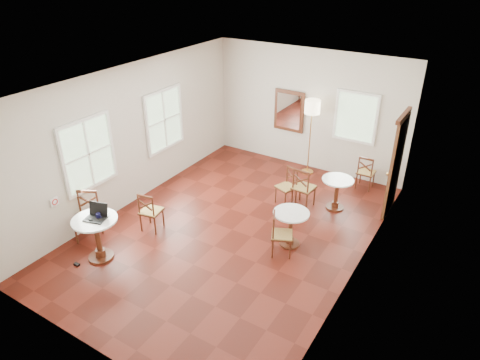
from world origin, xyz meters
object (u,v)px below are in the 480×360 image
(cafe_table_back, at_px, (337,190))
(chair_mid_b, at_px, (281,234))
(cafe_table_mid, at_px, (291,225))
(floor_lamp, at_px, (312,112))
(cafe_table_near, at_px, (97,234))
(power_adapter, at_px, (77,264))
(mouse, at_px, (91,220))
(laptop, at_px, (97,215))
(chair_back_b, at_px, (287,186))
(water_glass, at_px, (109,215))
(navy_mug, at_px, (98,216))
(chair_back_a, at_px, (366,172))
(chair_near_b, at_px, (87,217))
(chair_near_a, at_px, (151,211))
(chair_mid_a, at_px, (303,188))

(cafe_table_back, distance_m, chair_mid_b, 2.07)
(cafe_table_mid, bearing_deg, floor_lamp, 107.66)
(cafe_table_near, distance_m, power_adapter, 0.66)
(mouse, bearing_deg, laptop, 101.46)
(chair_back_b, bearing_deg, cafe_table_near, -98.73)
(laptop, height_order, water_glass, laptop)
(mouse, height_order, power_adapter, mouse)
(cafe_table_mid, bearing_deg, navy_mug, -141.85)
(chair_back_a, relative_size, chair_back_b, 1.00)
(chair_mid_b, bearing_deg, cafe_table_near, 98.75)
(chair_back_a, height_order, mouse, mouse)
(cafe_table_back, relative_size, chair_back_a, 0.85)
(chair_near_b, xyz_separation_m, water_glass, (0.82, -0.16, 0.40))
(chair_back_a, height_order, water_glass, water_glass)
(cafe_table_mid, distance_m, power_adapter, 3.94)
(mouse, bearing_deg, cafe_table_back, 69.29)
(cafe_table_mid, bearing_deg, mouse, -140.64)
(mouse, bearing_deg, chair_near_a, 98.44)
(chair_back_a, bearing_deg, chair_mid_b, 80.56)
(cafe_table_back, bearing_deg, cafe_table_near, -127.77)
(chair_mid_b, relative_size, water_glass, 9.67)
(chair_near_b, xyz_separation_m, chair_mid_a, (3.03, 3.25, -0.02))
(cafe_table_mid, distance_m, chair_back_b, 1.53)
(cafe_table_back, xyz_separation_m, water_glass, (-2.84, -3.72, 0.44))
(chair_mid_b, distance_m, chair_back_b, 1.83)
(chair_mid_a, height_order, chair_mid_b, chair_mid_a)
(laptop, bearing_deg, floor_lamp, 55.15)
(floor_lamp, bearing_deg, chair_back_b, -82.61)
(chair_back_b, bearing_deg, laptop, -99.00)
(cafe_table_near, height_order, chair_near_a, chair_near_a)
(laptop, height_order, mouse, laptop)
(chair_mid_b, bearing_deg, chair_back_b, -2.63)
(navy_mug, bearing_deg, chair_back_a, 57.42)
(laptop, xyz_separation_m, mouse, (-0.01, -0.13, -0.04))
(cafe_table_near, bearing_deg, cafe_table_mid, 38.45)
(chair_near_b, bearing_deg, chair_back_a, 21.60)
(chair_near_b, xyz_separation_m, floor_lamp, (2.45, 4.82, 1.12))
(chair_mid_a, height_order, water_glass, chair_mid_a)
(chair_near_b, relative_size, laptop, 2.30)
(chair_mid_a, distance_m, floor_lamp, 2.03)
(chair_near_b, relative_size, mouse, 9.26)
(chair_near_a, bearing_deg, cafe_table_back, -147.06)
(chair_back_b, relative_size, power_adapter, 8.06)
(chair_near_a, bearing_deg, water_glass, 79.12)
(cafe_table_mid, bearing_deg, chair_back_b, 118.66)
(cafe_table_back, distance_m, chair_back_b, 1.07)
(chair_mid_b, distance_m, floor_lamp, 3.64)
(navy_mug, bearing_deg, water_glass, 41.59)
(chair_mid_b, bearing_deg, power_adapter, 102.00)
(floor_lamp, bearing_deg, chair_near_b, -116.91)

